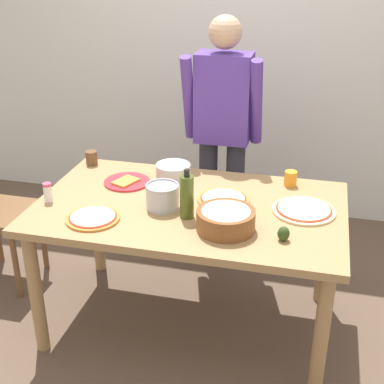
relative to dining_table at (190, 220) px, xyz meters
name	(u,v)px	position (x,y,z in m)	size (l,w,h in m)	color
ground	(190,321)	(0.00, 0.00, -0.67)	(8.00, 8.00, 0.00)	brown
wall_back	(242,45)	(0.00, 1.60, 0.63)	(5.60, 0.10, 2.60)	silver
dining_table	(190,220)	(0.00, 0.00, 0.00)	(1.60, 0.96, 0.76)	#A37A4C
person_cook	(223,127)	(0.03, 0.76, 0.27)	(0.49, 0.25, 1.62)	#2D2D38
pizza_raw_on_board	(304,210)	(0.58, 0.06, 0.10)	(0.32, 0.32, 0.02)	beige
pizza_cooked_on_tray	(223,199)	(0.16, 0.09, 0.10)	(0.27, 0.27, 0.02)	#C67A33
pizza_second_cooked	(93,218)	(-0.42, -0.27, 0.10)	(0.27, 0.27, 0.02)	#C67A33
plate_with_slice	(127,182)	(-0.41, 0.18, 0.10)	(0.26, 0.26, 0.02)	red
popcorn_bowl	(226,218)	(0.23, -0.21, 0.15)	(0.28, 0.28, 0.11)	brown
mixing_bowl_steel	(173,171)	(-0.18, 0.32, 0.13)	(0.20, 0.20, 0.08)	#B7B7BC
olive_oil_bottle	(187,196)	(0.02, -0.13, 0.20)	(0.07, 0.07, 0.26)	#47561E
steel_pot	(163,196)	(-0.13, -0.06, 0.16)	(0.17, 0.17, 0.13)	#B7B7BC
cup_orange	(291,178)	(0.49, 0.37, 0.13)	(0.07, 0.07, 0.09)	orange
cup_small_brown	(92,158)	(-0.72, 0.39, 0.13)	(0.07, 0.07, 0.09)	brown
salt_shaker	(48,192)	(-0.73, -0.14, 0.14)	(0.04, 0.04, 0.11)	white
avocado	(284,234)	(0.50, -0.25, 0.13)	(0.06, 0.06, 0.07)	#2D4219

